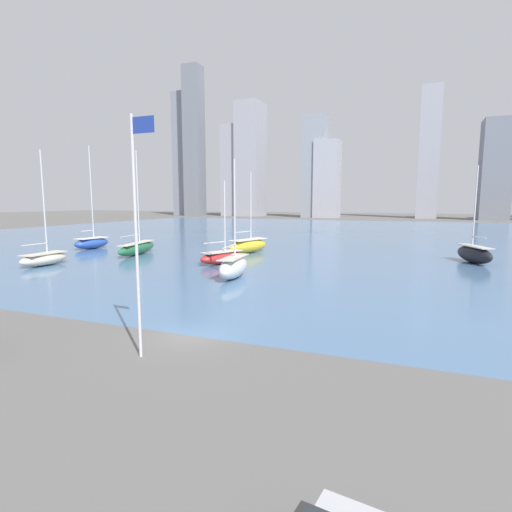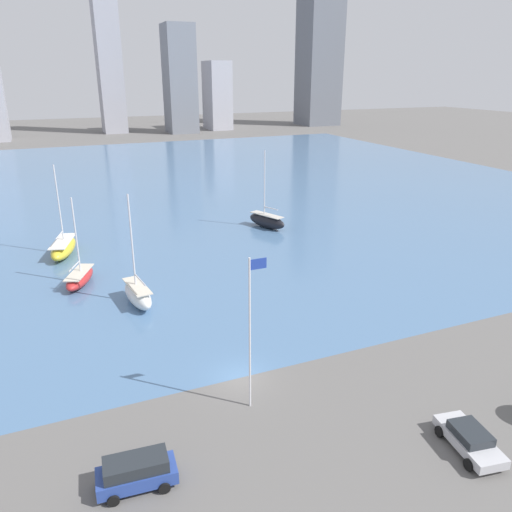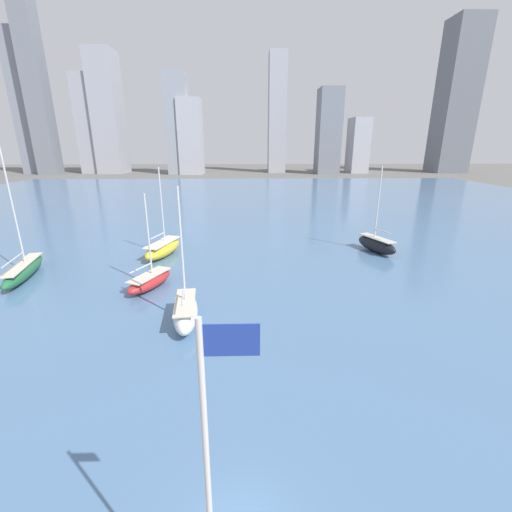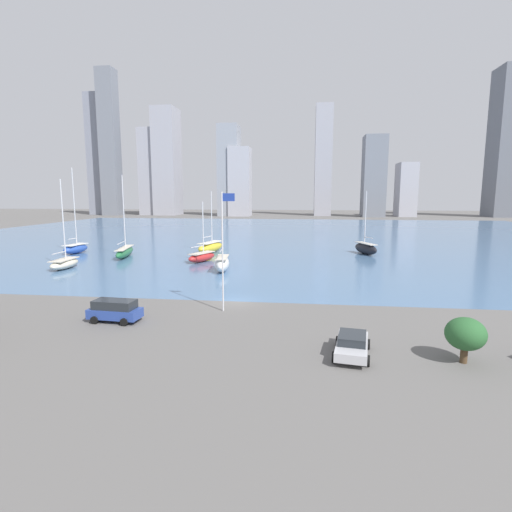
{
  "view_description": "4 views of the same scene",
  "coord_description": "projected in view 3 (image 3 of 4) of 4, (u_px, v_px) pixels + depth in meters",
  "views": [
    {
      "loc": [
        11.04,
        -18.17,
        7.25
      ],
      "look_at": [
        -0.31,
        10.65,
        3.02
      ],
      "focal_mm": 28.0,
      "sensor_mm": 36.0,
      "label": 1
    },
    {
      "loc": [
        -11.6,
        -30.34,
        21.83
      ],
      "look_at": [
        5.5,
        9.9,
        5.76
      ],
      "focal_mm": 35.0,
      "sensor_mm": 36.0,
      "label": 2
    },
    {
      "loc": [
        0.32,
        -9.2,
        14.14
      ],
      "look_at": [
        1.09,
        19.15,
        4.82
      ],
      "focal_mm": 24.0,
      "sensor_mm": 36.0,
      "label": 3
    },
    {
      "loc": [
        6.8,
        -38.88,
        10.74
      ],
      "look_at": [
        0.69,
        11.25,
        2.99
      ],
      "focal_mm": 28.0,
      "sensor_mm": 36.0,
      "label": 4
    }
  ],
  "objects": [
    {
      "name": "sailboat_black",
      "position": [
        376.0,
        244.0,
        46.62
      ],
      "size": [
        4.3,
        7.08,
        11.46
      ],
      "rotation": [
        0.0,
        0.0,
        0.39
      ],
      "color": "black",
      "rests_on": "harbor_water"
    },
    {
      "name": "sailboat_white",
      "position": [
        186.0,
        312.0,
        27.86
      ],
      "size": [
        2.64,
        6.53,
        11.19
      ],
      "rotation": [
        0.0,
        0.0,
        0.11
      ],
      "color": "white",
      "rests_on": "harbor_water"
    },
    {
      "name": "sailboat_red",
      "position": [
        150.0,
        281.0,
        34.98
      ],
      "size": [
        4.38,
        6.56,
        9.65
      ],
      "rotation": [
        0.0,
        0.0,
        -0.41
      ],
      "color": "#B72828",
      "rests_on": "harbor_water"
    },
    {
      "name": "sailboat_green",
      "position": [
        24.0,
        270.0,
        37.63
      ],
      "size": [
        3.82,
        10.33,
        14.1
      ],
      "rotation": [
        0.0,
        0.0,
        0.21
      ],
      "color": "#236B3D",
      "rests_on": "harbor_water"
    },
    {
      "name": "distant_city_skyline",
      "position": [
        236.0,
        114.0,
        165.95
      ],
      "size": [
        221.83,
        21.53,
        74.52
      ],
      "color": "gray",
      "rests_on": "ground_plane"
    },
    {
      "name": "harbor_water",
      "position": [
        245.0,
        208.0,
        79.62
      ],
      "size": [
        180.0,
        140.0,
        0.0
      ],
      "color": "#4C7099",
      "rests_on": "ground_plane"
    },
    {
      "name": "sailboat_yellow",
      "position": [
        163.0,
        248.0,
        44.95
      ],
      "size": [
        4.56,
        8.34,
        11.42
      ],
      "rotation": [
        0.0,
        0.0,
        -0.28
      ],
      "color": "yellow",
      "rests_on": "harbor_water"
    },
    {
      "name": "flag_pole",
      "position": [
        212.0,
        509.0,
        8.01
      ],
      "size": [
        1.24,
        0.14,
        11.03
      ],
      "color": "silver",
      "rests_on": "ground_plane"
    }
  ]
}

